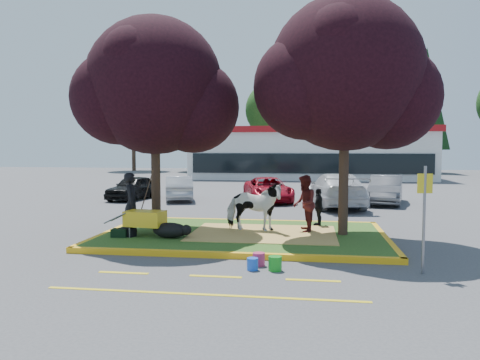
# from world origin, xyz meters

# --- Properties ---
(ground) EXTENTS (90.00, 90.00, 0.00)m
(ground) POSITION_xyz_m (0.00, 0.00, 0.00)
(ground) COLOR #424244
(ground) RESTS_ON ground
(median_island) EXTENTS (8.00, 5.00, 0.15)m
(median_island) POSITION_xyz_m (0.00, 0.00, 0.07)
(median_island) COLOR #284E18
(median_island) RESTS_ON ground
(curb_near) EXTENTS (8.30, 0.16, 0.15)m
(curb_near) POSITION_xyz_m (0.00, -2.58, 0.07)
(curb_near) COLOR yellow
(curb_near) RESTS_ON ground
(curb_far) EXTENTS (8.30, 0.16, 0.15)m
(curb_far) POSITION_xyz_m (0.00, 2.58, 0.07)
(curb_far) COLOR yellow
(curb_far) RESTS_ON ground
(curb_left) EXTENTS (0.16, 5.30, 0.15)m
(curb_left) POSITION_xyz_m (-4.08, 0.00, 0.07)
(curb_left) COLOR yellow
(curb_left) RESTS_ON ground
(curb_right) EXTENTS (0.16, 5.30, 0.15)m
(curb_right) POSITION_xyz_m (4.08, 0.00, 0.07)
(curb_right) COLOR yellow
(curb_right) RESTS_ON ground
(straw_bedding) EXTENTS (4.20, 3.00, 0.01)m
(straw_bedding) POSITION_xyz_m (0.60, 0.00, 0.15)
(straw_bedding) COLOR tan
(straw_bedding) RESTS_ON median_island
(tree_purple_left) EXTENTS (5.06, 4.20, 6.51)m
(tree_purple_left) POSITION_xyz_m (-2.78, 0.38, 4.36)
(tree_purple_left) COLOR black
(tree_purple_left) RESTS_ON median_island
(tree_purple_right) EXTENTS (5.30, 4.40, 6.82)m
(tree_purple_right) POSITION_xyz_m (2.92, 0.18, 4.56)
(tree_purple_right) COLOR black
(tree_purple_right) RESTS_ON median_island
(fire_lane_stripe_a) EXTENTS (1.10, 0.12, 0.01)m
(fire_lane_stripe_a) POSITION_xyz_m (-2.00, -4.20, 0.00)
(fire_lane_stripe_a) COLOR yellow
(fire_lane_stripe_a) RESTS_ON ground
(fire_lane_stripe_b) EXTENTS (1.10, 0.12, 0.01)m
(fire_lane_stripe_b) POSITION_xyz_m (0.00, -4.20, 0.00)
(fire_lane_stripe_b) COLOR yellow
(fire_lane_stripe_b) RESTS_ON ground
(fire_lane_stripe_c) EXTENTS (1.10, 0.12, 0.01)m
(fire_lane_stripe_c) POSITION_xyz_m (2.00, -4.20, 0.00)
(fire_lane_stripe_c) COLOR yellow
(fire_lane_stripe_c) RESTS_ON ground
(fire_lane_long) EXTENTS (6.00, 0.10, 0.01)m
(fire_lane_long) POSITION_xyz_m (0.00, -5.40, 0.00)
(fire_lane_long) COLOR yellow
(fire_lane_long) RESTS_ON ground
(retail_building) EXTENTS (20.40, 8.40, 4.40)m
(retail_building) POSITION_xyz_m (2.00, 27.98, 2.25)
(retail_building) COLOR silver
(retail_building) RESTS_ON ground
(treeline) EXTENTS (46.58, 7.80, 14.63)m
(treeline) POSITION_xyz_m (1.23, 37.61, 7.73)
(treeline) COLOR black
(treeline) RESTS_ON ground
(cow) EXTENTS (1.81, 0.94, 1.48)m
(cow) POSITION_xyz_m (0.27, 0.33, 0.89)
(cow) COLOR silver
(cow) RESTS_ON median_island
(calf) EXTENTS (1.05, 0.69, 0.43)m
(calf) POSITION_xyz_m (-1.92, -1.03, 0.36)
(calf) COLOR black
(calf) RESTS_ON median_island
(handler) EXTENTS (0.56, 0.73, 1.78)m
(handler) POSITION_xyz_m (-3.29, -0.40, 1.04)
(handler) COLOR black
(handler) RESTS_ON median_island
(visitor_a) EXTENTS (0.68, 0.86, 1.70)m
(visitor_a) POSITION_xyz_m (1.78, 0.45, 1.00)
(visitor_a) COLOR #481514
(visitor_a) RESTS_ON median_island
(visitor_b) EXTENTS (0.47, 0.76, 1.21)m
(visitor_b) POSITION_xyz_m (2.23, 1.64, 0.75)
(visitor_b) COLOR black
(visitor_b) RESTS_ON median_island
(wheelbarrow) EXTENTS (1.95, 0.78, 0.73)m
(wheelbarrow) POSITION_xyz_m (-2.67, -0.94, 0.65)
(wheelbarrow) COLOR black
(wheelbarrow) RESTS_ON median_island
(gear_bag_dark) EXTENTS (0.53, 0.39, 0.24)m
(gear_bag_dark) POSITION_xyz_m (-3.20, -1.00, 0.27)
(gear_bag_dark) COLOR black
(gear_bag_dark) RESTS_ON median_island
(gear_bag_green) EXTENTS (0.44, 0.28, 0.23)m
(gear_bag_green) POSITION_xyz_m (-3.37, -1.13, 0.27)
(gear_bag_green) COLOR black
(gear_bag_green) RESTS_ON median_island
(sign_post) EXTENTS (0.32, 0.09, 2.29)m
(sign_post) POSITION_xyz_m (4.30, -3.37, 1.40)
(sign_post) COLOR slate
(sign_post) RESTS_ON ground
(bucket_green) EXTENTS (0.30, 0.30, 0.32)m
(bucket_green) POSITION_xyz_m (1.19, -3.55, 0.16)
(bucket_green) COLOR #16941F
(bucket_green) RESTS_ON ground
(bucket_pink) EXTENTS (0.31, 0.31, 0.30)m
(bucket_pink) POSITION_xyz_m (0.79, -3.19, 0.15)
(bucket_pink) COLOR #CA2D62
(bucket_pink) RESTS_ON ground
(bucket_blue) EXTENTS (0.30, 0.30, 0.27)m
(bucket_blue) POSITION_xyz_m (0.70, -3.57, 0.13)
(bucket_blue) COLOR blue
(bucket_blue) RESTS_ON ground
(car_black) EXTENTS (2.08, 3.79, 1.22)m
(car_black) POSITION_xyz_m (-7.01, 9.33, 0.61)
(car_black) COLOR black
(car_black) RESTS_ON ground
(car_silver) EXTENTS (2.30, 3.94, 1.23)m
(car_silver) POSITION_xyz_m (-4.60, 9.41, 0.61)
(car_silver) COLOR #A1A5A9
(car_silver) RESTS_ON ground
(car_red) EXTENTS (3.05, 4.68, 1.20)m
(car_red) POSITION_xyz_m (-0.07, 9.43, 0.60)
(car_red) COLOR maroon
(car_red) RESTS_ON ground
(car_white) EXTENTS (2.78, 5.45, 1.51)m
(car_white) POSITION_xyz_m (3.14, 7.89, 0.76)
(car_white) COLOR silver
(car_white) RESTS_ON ground
(car_grey) EXTENTS (2.23, 4.28, 1.34)m
(car_grey) POSITION_xyz_m (5.55, 9.32, 0.67)
(car_grey) COLOR #56585D
(car_grey) RESTS_ON ground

